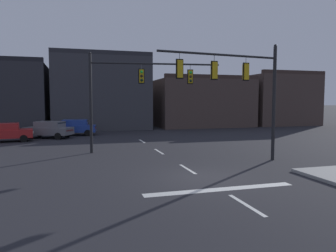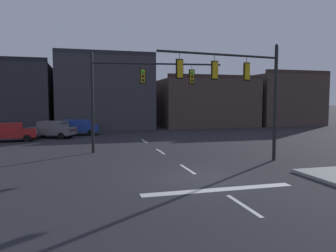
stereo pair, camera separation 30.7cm
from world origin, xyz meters
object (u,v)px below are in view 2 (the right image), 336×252
(car_lot_middle, at_px, (52,129))
(car_lot_farside, at_px, (77,127))
(signal_mast_near_side, at_px, (241,82))
(car_lot_nearside, at_px, (9,132))
(signal_mast_far_side, at_px, (132,86))

(car_lot_middle, distance_m, car_lot_farside, 3.01)
(signal_mast_near_side, distance_m, car_lot_farside, 20.45)
(car_lot_nearside, relative_size, car_lot_farside, 1.00)
(car_lot_farside, bearing_deg, signal_mast_far_side, -72.47)
(car_lot_farside, bearing_deg, car_lot_nearside, -146.61)
(signal_mast_near_side, bearing_deg, car_lot_farside, 117.19)
(signal_mast_near_side, bearing_deg, car_lot_nearside, 136.68)
(signal_mast_near_side, bearing_deg, car_lot_middle, 125.78)
(signal_mast_near_side, xyz_separation_m, signal_mast_far_side, (-5.31, 5.61, -0.02))
(signal_mast_near_side, xyz_separation_m, car_lot_nearside, (-14.94, 14.09, -3.78))
(car_lot_nearside, xyz_separation_m, car_lot_middle, (3.45, 1.85, 0.00))
(car_lot_nearside, bearing_deg, signal_mast_far_side, -41.36)
(car_lot_middle, bearing_deg, car_lot_nearside, -151.75)
(signal_mast_far_side, relative_size, car_lot_nearside, 1.96)
(car_lot_nearside, distance_m, car_lot_middle, 3.92)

